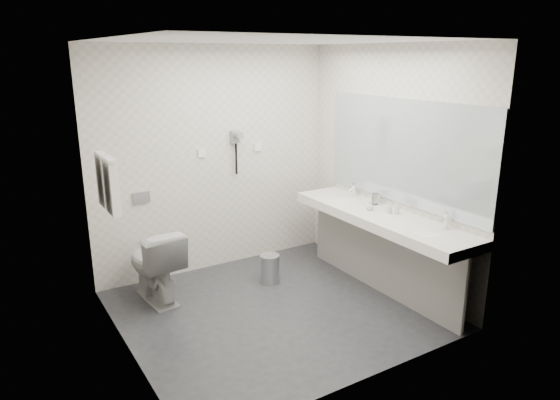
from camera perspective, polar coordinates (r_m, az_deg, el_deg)
floor at (r=5.06m, az=-0.57°, el=-12.18°), size 2.80×2.80×0.00m
ceiling at (r=4.46m, az=-0.66°, el=17.45°), size 2.80×2.80×0.00m
wall_back at (r=5.72m, az=-7.37°, el=4.41°), size 2.80×0.00×2.80m
wall_front at (r=3.59m, az=10.18°, el=-2.71°), size 2.80×0.00×2.80m
wall_left at (r=4.08m, az=-17.68°, el=-0.95°), size 0.00×2.60×2.60m
wall_right at (r=5.44m, az=12.15°, el=3.57°), size 0.00×2.60×2.60m
vanity_counter at (r=5.23m, az=11.18°, el=-1.99°), size 0.55×2.20×0.10m
vanity_panel at (r=5.39m, az=11.14°, el=-6.24°), size 0.03×2.15×0.75m
vanity_post_near at (r=4.77m, az=19.98°, el=-9.96°), size 0.06×0.06×0.75m
vanity_post_far at (r=6.15m, az=4.80°, el=-3.15°), size 0.06×0.06×0.75m
mirror at (r=5.25m, az=13.67°, el=5.26°), size 0.02×2.20×1.05m
basin_near at (r=4.79m, az=16.47°, el=-3.59°), size 0.40×0.31×0.05m
basin_far at (r=5.69m, az=6.78°, el=0.05°), size 0.40×0.31×0.05m
faucet_near at (r=4.90m, az=18.08°, el=-2.16°), size 0.04×0.04×0.15m
faucet_far at (r=5.78m, az=8.33°, el=1.19°), size 0.04×0.04×0.15m
soap_bottle_a at (r=5.22m, az=12.13°, el=-0.92°), size 0.05×0.05×0.10m
soap_bottle_b at (r=5.28m, az=10.04°, el=-0.62°), size 0.09×0.09×0.10m
soap_bottle_c at (r=5.21m, az=12.99°, el=-0.80°), size 0.06×0.06×0.14m
glass_left at (r=5.53m, az=10.74°, el=0.18°), size 0.07×0.07×0.11m
glass_right at (r=5.49m, az=10.60°, el=0.12°), size 0.07×0.07×0.12m
toilet at (r=5.24m, az=-13.89°, el=-7.00°), size 0.48×0.78×0.76m
flush_plate at (r=5.49m, az=-15.27°, el=0.26°), size 0.18×0.02×0.12m
pedal_bin at (r=5.56m, az=-1.15°, el=-7.76°), size 0.27×0.27×0.30m
bin_lid at (r=5.50m, az=-1.16°, el=-6.27°), size 0.21×0.21×0.02m
towel_rail at (r=4.55m, az=-19.14°, el=4.50°), size 0.02×0.62×0.02m
towel_near at (r=4.46m, az=-18.35°, el=1.47°), size 0.07×0.24×0.48m
towel_far at (r=4.73m, az=-19.17°, el=2.18°), size 0.07×0.24×0.48m
dryer_cradle at (r=5.76m, az=-5.06°, el=7.08°), size 0.10×0.04×0.14m
dryer_barrel at (r=5.69m, az=-4.74°, el=7.29°), size 0.08×0.14×0.08m
dryer_cord at (r=5.79m, az=-4.93°, el=4.62°), size 0.02×0.02×0.35m
switch_plate_a at (r=5.64m, az=-8.75°, el=5.21°), size 0.09×0.02×0.09m
switch_plate_b at (r=5.94m, az=-2.50°, el=5.93°), size 0.09×0.02×0.09m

